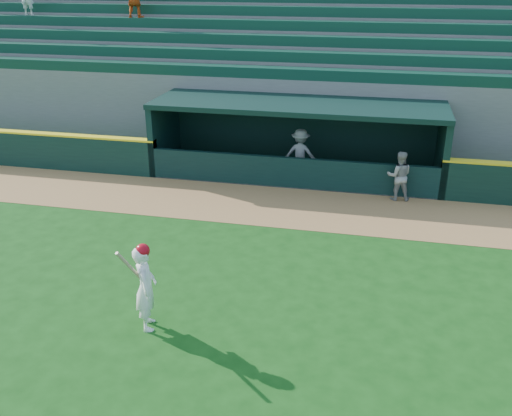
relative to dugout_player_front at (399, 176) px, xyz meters
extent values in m
plane|color=#114210|center=(-3.31, -6.21, -0.75)|extent=(120.00, 120.00, 0.00)
cube|color=olive|center=(-3.31, -1.31, -0.74)|extent=(40.00, 3.00, 0.01)
imported|color=gray|center=(0.00, 0.00, 0.00)|extent=(0.78, 0.63, 1.50)
imported|color=#A0A09B|center=(-3.15, 1.32, 0.07)|extent=(1.07, 0.63, 1.64)
cube|color=slate|center=(-3.31, 1.49, -0.73)|extent=(9.00, 2.60, 0.04)
cube|color=black|center=(-7.91, 1.49, 0.40)|extent=(0.20, 2.60, 2.30)
cube|color=black|center=(1.29, 1.49, 0.40)|extent=(0.20, 2.60, 2.30)
cube|color=black|center=(-3.31, 2.79, 0.40)|extent=(9.40, 0.20, 2.30)
cube|color=black|center=(-3.31, 1.49, 1.63)|extent=(9.40, 2.80, 0.16)
cube|color=black|center=(-3.31, 0.27, -0.25)|extent=(9.00, 0.16, 1.00)
cube|color=brown|center=(-3.31, 2.29, -0.50)|extent=(8.40, 0.45, 0.10)
cube|color=slate|center=(-3.31, 3.31, 0.71)|extent=(34.00, 0.85, 2.91)
cube|color=#0F3828|center=(-3.31, 3.19, 2.34)|extent=(34.00, 0.60, 0.36)
cube|color=slate|center=(-3.31, 4.16, 0.93)|extent=(34.00, 0.85, 3.36)
cube|color=#0F3828|center=(-3.31, 4.04, 2.79)|extent=(34.00, 0.60, 0.36)
cube|color=slate|center=(-3.31, 5.01, 1.16)|extent=(34.00, 0.85, 3.81)
cube|color=#0F3828|center=(-3.31, 4.89, 3.24)|extent=(34.00, 0.60, 0.36)
cube|color=slate|center=(-3.31, 5.86, 1.38)|extent=(34.00, 0.85, 4.26)
cube|color=#0F3828|center=(-3.31, 5.74, 3.69)|extent=(34.00, 0.60, 0.36)
cube|color=slate|center=(-3.31, 6.71, 1.61)|extent=(34.00, 0.85, 4.71)
cube|color=#0F3828|center=(-3.31, 6.59, 4.14)|extent=(34.00, 0.60, 0.36)
cube|color=slate|center=(-3.31, 7.56, 1.83)|extent=(34.00, 0.85, 5.16)
cube|color=slate|center=(-3.31, 8.41, 2.06)|extent=(34.00, 0.85, 5.61)
cube|color=slate|center=(-3.31, 8.99, 2.06)|extent=(34.50, 0.30, 5.61)
imported|color=white|center=(-4.71, -7.82, 0.10)|extent=(0.60, 0.73, 1.71)
sphere|color=#B70A17|center=(-4.71, -7.82, 0.89)|extent=(0.27, 0.27, 0.27)
cylinder|color=tan|center=(-4.89, -8.04, 0.66)|extent=(0.32, 0.45, 0.76)
camera|label=1|loc=(-0.64, -16.45, 5.64)|focal=40.00mm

